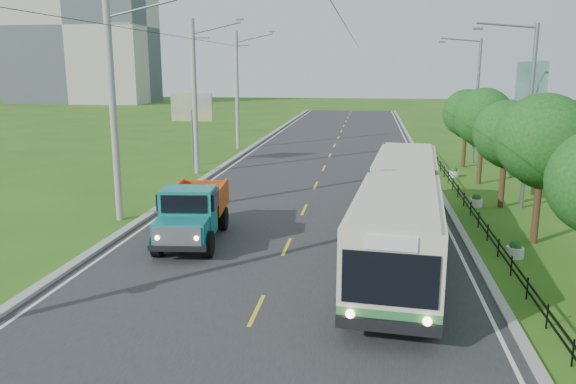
% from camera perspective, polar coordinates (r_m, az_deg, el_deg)
% --- Properties ---
extents(ground, '(240.00, 240.00, 0.00)m').
position_cam_1_polar(ground, '(16.71, -3.21, -11.95)').
color(ground, '#295C15').
rests_on(ground, ground).
extents(road, '(14.00, 120.00, 0.02)m').
position_cam_1_polar(road, '(35.72, 3.13, 1.31)').
color(road, '#28282B').
rests_on(road, ground).
extents(curb_left, '(0.40, 120.00, 0.15)m').
position_cam_1_polar(curb_left, '(37.03, -8.04, 1.71)').
color(curb_left, '#9E9E99').
rests_on(curb_left, ground).
extents(curb_right, '(0.30, 120.00, 0.10)m').
position_cam_1_polar(curb_right, '(35.81, 14.61, 1.02)').
color(curb_right, '#9E9E99').
rests_on(curb_right, ground).
extents(edge_line_left, '(0.12, 120.00, 0.00)m').
position_cam_1_polar(edge_line_left, '(36.89, -7.21, 1.61)').
color(edge_line_left, silver).
rests_on(edge_line_left, road).
extents(edge_line_right, '(0.12, 120.00, 0.00)m').
position_cam_1_polar(edge_line_right, '(35.76, 13.81, 1.00)').
color(edge_line_right, silver).
rests_on(edge_line_right, road).
extents(centre_dash, '(0.12, 2.20, 0.00)m').
position_cam_1_polar(centre_dash, '(16.71, -3.21, -11.88)').
color(centre_dash, yellow).
rests_on(centre_dash, road).
extents(railing_right, '(0.04, 40.00, 0.60)m').
position_cam_1_polar(railing_right, '(30.06, 17.44, -0.81)').
color(railing_right, black).
rests_on(railing_right, ground).
extents(pole_near, '(3.51, 0.32, 10.00)m').
position_cam_1_polar(pole_near, '(26.53, -17.28, 8.00)').
color(pole_near, gray).
rests_on(pole_near, ground).
extents(pole_mid, '(3.51, 0.32, 10.00)m').
position_cam_1_polar(pole_mid, '(37.70, -9.41, 9.54)').
color(pole_mid, gray).
rests_on(pole_mid, ground).
extents(pole_far, '(3.51, 0.32, 10.00)m').
position_cam_1_polar(pole_far, '(49.27, -5.16, 10.30)').
color(pole_far, gray).
rests_on(pole_far, ground).
extents(tree_third, '(3.60, 3.62, 6.00)m').
position_cam_1_polar(tree_third, '(24.20, 24.50, 4.42)').
color(tree_third, '#382314').
rests_on(tree_third, ground).
extents(tree_fourth, '(3.24, 3.31, 5.40)m').
position_cam_1_polar(tree_fourth, '(30.01, 21.32, 5.27)').
color(tree_fourth, '#382314').
rests_on(tree_fourth, ground).
extents(tree_fifth, '(3.48, 3.52, 5.80)m').
position_cam_1_polar(tree_fifth, '(35.83, 19.25, 6.89)').
color(tree_fifth, '#382314').
rests_on(tree_fifth, ground).
extents(tree_back, '(3.30, 3.36, 5.50)m').
position_cam_1_polar(tree_back, '(41.73, 17.71, 7.41)').
color(tree_back, '#382314').
rests_on(tree_back, ground).
extents(streetlight_mid, '(3.02, 0.20, 9.07)m').
position_cam_1_polar(streetlight_mid, '(29.95, 23.06, 7.65)').
color(streetlight_mid, slate).
rests_on(streetlight_mid, ground).
extents(streetlight_far, '(3.02, 0.20, 9.07)m').
position_cam_1_polar(streetlight_far, '(43.61, 18.46, 9.20)').
color(streetlight_far, slate).
rests_on(streetlight_far, ground).
extents(planter_near, '(0.64, 0.64, 0.67)m').
position_cam_1_polar(planter_near, '(22.61, 22.07, -5.50)').
color(planter_near, silver).
rests_on(planter_near, ground).
extents(planter_mid, '(0.64, 0.64, 0.67)m').
position_cam_1_polar(planter_mid, '(30.16, 18.57, -0.87)').
color(planter_mid, silver).
rests_on(planter_mid, ground).
extents(planter_far, '(0.64, 0.64, 0.67)m').
position_cam_1_polar(planter_far, '(37.90, 16.49, 1.89)').
color(planter_far, silver).
rests_on(planter_far, ground).
extents(billboard_left, '(3.00, 0.20, 5.20)m').
position_cam_1_polar(billboard_left, '(41.00, -9.75, 8.04)').
color(billboard_left, slate).
rests_on(billboard_left, ground).
extents(billboard_right, '(0.24, 6.00, 7.30)m').
position_cam_1_polar(billboard_right, '(36.14, 23.31, 8.99)').
color(billboard_right, slate).
rests_on(billboard_right, ground).
extents(apartment_near, '(28.00, 14.00, 30.00)m').
position_cam_1_polar(apartment_near, '(124.58, -20.34, 15.44)').
color(apartment_near, '#B7B2A3').
rests_on(apartment_near, ground).
extents(apartment_far, '(24.00, 14.00, 26.00)m').
position_cam_1_polar(apartment_far, '(158.56, -24.09, 13.61)').
color(apartment_far, '#B7B2A3').
rests_on(apartment_far, ground).
extents(bus, '(3.97, 16.24, 3.10)m').
position_cam_1_polar(bus, '(21.57, 11.47, -1.29)').
color(bus, '#2F773B').
rests_on(bus, ground).
extents(dump_truck, '(2.72, 5.85, 2.38)m').
position_cam_1_polar(dump_truck, '(22.95, -9.65, -1.73)').
color(dump_truck, '#147C7C').
rests_on(dump_truck, ground).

